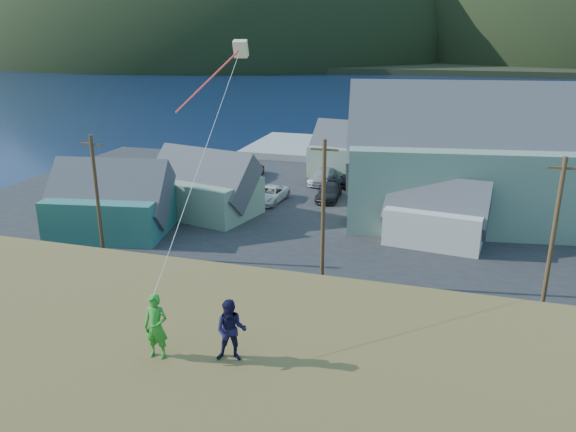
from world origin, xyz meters
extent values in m
plane|color=#0A1638|center=(0.00, 0.00, 0.00)|extent=(900.00, 900.00, 0.00)
cube|color=#4C3D19|center=(0.00, -2.00, 0.05)|extent=(110.00, 8.00, 0.10)
cube|color=#28282B|center=(0.00, 17.00, 0.06)|extent=(72.00, 36.00, 0.12)
cube|color=gray|center=(-6.00, 40.00, 0.45)|extent=(26.00, 14.00, 0.90)
cube|color=black|center=(0.00, 330.00, 1.00)|extent=(900.00, 320.00, 2.00)
ellipsoid|color=black|center=(-220.00, 280.00, 2.00)|extent=(240.00, 216.00, 108.00)
ellipsoid|color=black|center=(-120.00, 260.00, 2.00)|extent=(260.00, 234.00, 143.00)
ellipsoid|color=black|center=(-20.00, 300.00, 2.00)|extent=(200.00, 180.00, 100.00)
cube|color=#307069|center=(-18.35, 5.82, 1.68)|extent=(9.26, 7.58, 3.11)
cube|color=#47474C|center=(-18.35, 5.82, 4.06)|extent=(9.72, 7.45, 6.00)
cube|color=gray|center=(-13.72, 12.10, 1.66)|extent=(9.79, 7.64, 3.09)
cube|color=#47474C|center=(-13.72, 12.10, 3.98)|extent=(10.23, 7.58, 5.61)
cube|color=silver|center=(5.29, 10.97, 1.46)|extent=(7.22, 5.54, 2.68)
cube|color=#47474C|center=(5.29, 10.97, 3.47)|extent=(7.72, 5.57, 4.76)
cube|color=gray|center=(-3.19, 28.68, 1.70)|extent=(10.66, 7.32, 3.17)
cube|color=#47474C|center=(-3.19, 28.68, 4.18)|extent=(11.15, 7.34, 5.89)
cylinder|color=#47331E|center=(-16.32, 1.50, 4.31)|extent=(0.24, 0.24, 8.37)
cylinder|color=#47331E|center=(-0.94, 1.50, 4.58)|extent=(0.24, 0.24, 8.92)
cylinder|color=#47331E|center=(11.52, 1.50, 4.47)|extent=(0.24, 0.24, 8.70)
imported|color=#99230D|center=(-14.56, 24.70, 0.87)|extent=(2.68, 5.49, 1.50)
imported|color=silver|center=(-14.21, 16.52, 0.90)|extent=(1.87, 4.83, 1.57)
imported|color=#B2B2B2|center=(-6.26, 24.60, 0.84)|extent=(2.49, 5.15, 1.45)
imported|color=black|center=(-4.47, 19.18, 0.81)|extent=(2.17, 4.86, 1.39)
imported|color=#38438E|center=(4.43, 23.51, 0.88)|extent=(1.61, 4.60, 1.52)
imported|color=black|center=(-3.66, 24.06, 0.78)|extent=(2.04, 4.04, 1.32)
imported|color=white|center=(-9.39, 16.84, 0.81)|extent=(2.74, 5.17, 1.38)
imported|color=slate|center=(-19.54, 24.58, 0.89)|extent=(1.87, 4.78, 1.55)
imported|color=#A3141F|center=(-18.98, 17.11, 0.77)|extent=(1.90, 3.95, 1.30)
imported|color=#278D26|center=(-0.52, -18.40, 8.03)|extent=(0.63, 0.43, 1.67)
imported|color=#161335|center=(1.28, -18.00, 8.00)|extent=(0.90, 0.77, 1.59)
cube|color=beige|center=(-0.98, -11.05, 14.30)|extent=(0.49, 0.46, 0.60)
cylinder|color=#FC4942|center=(-1.58, -12.30, 13.40)|extent=(0.06, 0.06, 3.31)
cylinder|color=white|center=(-0.75, -14.72, 11.58)|extent=(0.02, 0.02, 9.15)
camera|label=1|loc=(6.03, -29.08, 14.91)|focal=35.00mm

